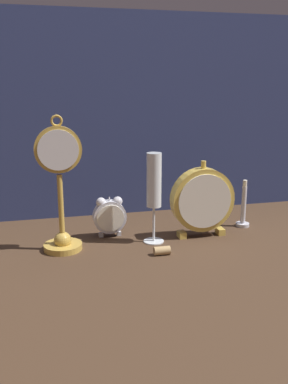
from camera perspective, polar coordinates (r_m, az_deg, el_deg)
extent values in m
plane|color=#422D1E|center=(1.15, 0.95, -7.39)|extent=(4.00, 4.00, 0.00)
cube|color=navy|center=(1.39, -2.43, 10.02)|extent=(1.46, 0.01, 0.64)
cylinder|color=gold|center=(1.16, -10.75, -7.16)|extent=(0.10, 0.10, 0.02)
sphere|color=gold|center=(1.15, -10.79, -6.32)|extent=(0.05, 0.05, 0.05)
cylinder|color=gold|center=(1.12, -10.99, -2.37)|extent=(0.01, 0.01, 0.19)
cylinder|color=gold|center=(1.09, -11.39, 5.56)|extent=(0.12, 0.02, 0.12)
cylinder|color=silver|center=(1.08, -11.37, 5.49)|extent=(0.10, 0.00, 0.10)
torus|color=gold|center=(1.08, -11.58, 9.29)|extent=(0.03, 0.01, 0.03)
cube|color=silver|center=(1.23, -5.75, -5.71)|extent=(0.01, 0.01, 0.01)
cube|color=silver|center=(1.24, -3.37, -5.53)|extent=(0.01, 0.01, 0.01)
cylinder|color=silver|center=(1.22, -4.60, -3.28)|extent=(0.09, 0.03, 0.09)
cylinder|color=silver|center=(1.20, -4.48, -3.52)|extent=(0.08, 0.00, 0.08)
sphere|color=silver|center=(1.20, -5.75, -1.40)|extent=(0.03, 0.03, 0.03)
sphere|color=silver|center=(1.21, -3.55, -1.26)|extent=(0.03, 0.03, 0.03)
cylinder|color=silver|center=(1.20, -4.65, -1.07)|extent=(0.00, 0.00, 0.02)
cube|color=gold|center=(1.22, 5.04, -5.67)|extent=(0.02, 0.03, 0.02)
cube|color=gold|center=(1.27, 10.11, -5.17)|extent=(0.02, 0.03, 0.02)
cylinder|color=gold|center=(1.21, 7.77, -1.00)|extent=(0.18, 0.04, 0.18)
cylinder|color=silver|center=(1.20, 8.14, -1.26)|extent=(0.15, 0.00, 0.15)
cylinder|color=gold|center=(1.19, 7.94, 3.66)|extent=(0.01, 0.01, 0.02)
cylinder|color=silver|center=(1.19, 1.29, -6.50)|extent=(0.06, 0.06, 0.01)
cylinder|color=silver|center=(1.17, 1.31, -4.18)|extent=(0.01, 0.01, 0.10)
cylinder|color=white|center=(1.14, 1.34, 1.60)|extent=(0.04, 0.04, 0.15)
cylinder|color=beige|center=(1.15, 1.34, 0.35)|extent=(0.04, 0.04, 0.10)
cylinder|color=silver|center=(1.35, 12.99, -4.25)|extent=(0.04, 0.04, 0.01)
cylinder|color=silver|center=(1.33, 13.14, -1.70)|extent=(0.01, 0.01, 0.11)
cylinder|color=silver|center=(1.31, 13.31, 1.12)|extent=(0.01, 0.01, 0.02)
cylinder|color=tan|center=(1.11, 2.41, -7.81)|extent=(0.04, 0.02, 0.02)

